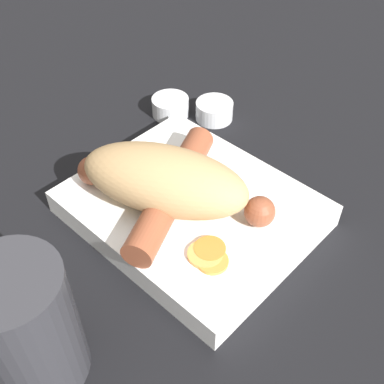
% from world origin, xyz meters
% --- Properties ---
extents(ground_plane, '(3.00, 3.00, 0.00)m').
position_xyz_m(ground_plane, '(0.00, 0.00, 0.00)').
color(ground_plane, black).
extents(food_tray, '(0.22, 0.18, 0.03)m').
position_xyz_m(food_tray, '(0.00, 0.00, 0.01)').
color(food_tray, white).
rests_on(food_tray, ground_plane).
extents(bread_roll, '(0.18, 0.13, 0.06)m').
position_xyz_m(bread_roll, '(0.02, 0.02, 0.06)').
color(bread_roll, tan).
rests_on(bread_roll, food_tray).
extents(sausage, '(0.18, 0.17, 0.03)m').
position_xyz_m(sausage, '(0.01, 0.01, 0.04)').
color(sausage, brown).
rests_on(sausage, food_tray).
extents(pickled_veggies, '(0.05, 0.05, 0.00)m').
position_xyz_m(pickled_veggies, '(-0.06, 0.04, 0.03)').
color(pickled_veggies, orange).
rests_on(pickled_veggies, food_tray).
extents(condiment_cup_near, '(0.05, 0.05, 0.02)m').
position_xyz_m(condiment_cup_near, '(0.10, -0.14, 0.01)').
color(condiment_cup_near, silver).
rests_on(condiment_cup_near, ground_plane).
extents(condiment_cup_far, '(0.05, 0.05, 0.02)m').
position_xyz_m(condiment_cup_far, '(0.14, -0.11, 0.01)').
color(condiment_cup_far, silver).
rests_on(condiment_cup_far, ground_plane).
extents(drink_glass, '(0.07, 0.07, 0.11)m').
position_xyz_m(drink_glass, '(-0.02, 0.19, 0.06)').
color(drink_glass, '#333338').
rests_on(drink_glass, ground_plane).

